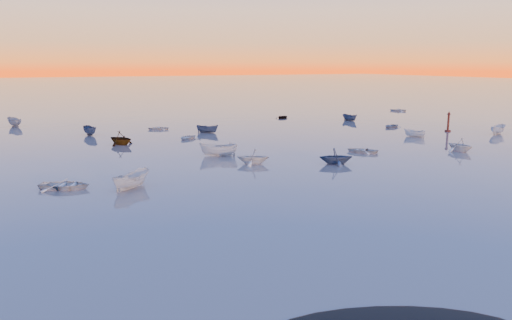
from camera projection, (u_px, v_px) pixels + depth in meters
ground at (120, 111)px, 112.41m from camera, size 600.00×600.00×0.00m
moored_fleet at (182, 139)px, 70.81m from camera, size 124.00×58.00×1.20m
boat_near_left at (65, 189)px, 42.88m from camera, size 3.48×4.59×1.06m
boat_near_center at (132, 188)px, 43.05m from camera, size 3.86×4.43×1.45m
boat_near_right at (460, 151)px, 61.09m from camera, size 3.74×1.86×1.28m
channel_marker at (448, 123)px, 78.54m from camera, size 0.93×0.93×3.30m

